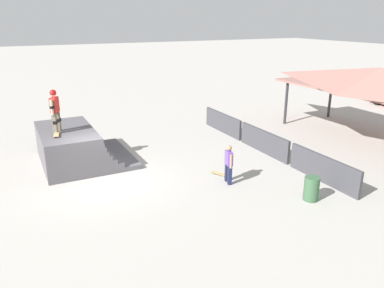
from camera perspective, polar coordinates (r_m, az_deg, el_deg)
The scene contains 9 objects.
ground_plane at distance 15.07m, azimuth -13.47°, elevation -5.36°, with size 160.00×160.00×0.00m, color #ADA8A0.
quarter_pipe_ramp at distance 16.92m, azimuth -17.52°, elevation -0.50°, with size 4.02×3.72×1.54m.
skater_on_deck at distance 16.10m, azimuth -20.18°, elevation 5.16°, with size 0.74×0.50×1.77m.
skateboard_on_deck at distance 15.86m, azimuth -19.97°, elevation 1.39°, with size 0.83×0.35×0.09m.
bystander_walking at distance 14.17m, azimuth 5.61°, elevation -2.79°, with size 0.61×0.29×1.51m.
skateboard_on_ground at distance 15.11m, azimuth 4.27°, elevation -4.55°, with size 0.83×0.55×0.09m.
barrier_fence at distance 17.75m, azimuth 10.90°, elevation 0.35°, with size 10.89×0.12×1.05m.
pavilion_shelter at distance 20.64m, azimuth 26.69°, elevation 8.65°, with size 10.79×4.15×3.73m.
trash_bin at distance 13.60m, azimuth 17.73°, elevation -6.50°, with size 0.52×0.52×0.85m, color #385B3D.
Camera 1 is at (13.52, -2.88, 6.01)m, focal length 35.00 mm.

